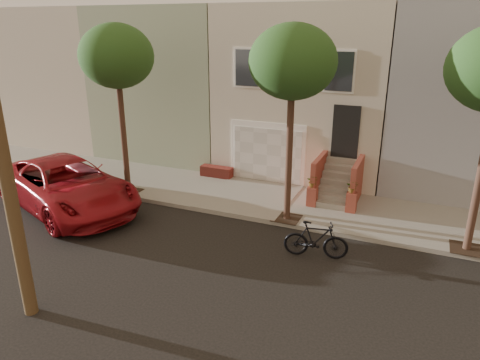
% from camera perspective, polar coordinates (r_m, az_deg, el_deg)
% --- Properties ---
extents(ground, '(90.00, 90.00, 0.00)m').
position_cam_1_polar(ground, '(12.26, -4.15, -11.80)').
color(ground, black).
rests_on(ground, ground).
extents(sidewalk, '(40.00, 3.70, 0.15)m').
position_cam_1_polar(sidewalk, '(16.64, 4.25, -2.73)').
color(sidewalk, gray).
rests_on(sidewalk, ground).
extents(house_row, '(33.10, 11.70, 7.00)m').
position_cam_1_polar(house_row, '(21.21, 9.78, 11.88)').
color(house_row, '#BBB19F').
rests_on(house_row, sidewalk).
extents(tree_left, '(2.70, 2.57, 6.30)m').
position_cam_1_polar(tree_left, '(16.81, -15.71, 15.05)').
color(tree_left, '#2D2116').
rests_on(tree_left, sidewalk).
extents(tree_mid, '(2.70, 2.57, 6.30)m').
position_cam_1_polar(tree_mid, '(13.77, 6.83, 14.78)').
color(tree_mid, '#2D2116').
rests_on(tree_mid, sidewalk).
extents(pickup_truck, '(7.14, 5.14, 1.81)m').
position_cam_1_polar(pickup_truck, '(17.02, -21.57, -0.61)').
color(pickup_truck, maroon).
rests_on(pickup_truck, ground).
extents(motorcycle, '(1.90, 0.84, 1.11)m').
position_cam_1_polar(motorcycle, '(12.87, 9.81, -7.62)').
color(motorcycle, black).
rests_on(motorcycle, ground).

